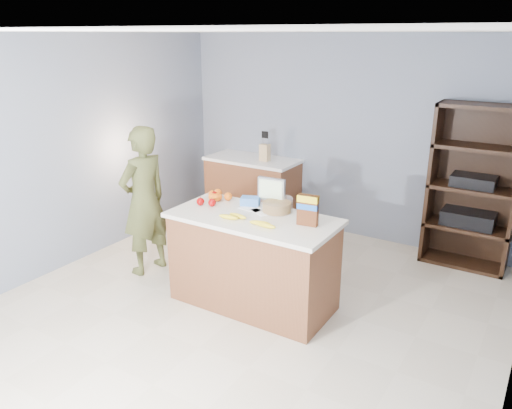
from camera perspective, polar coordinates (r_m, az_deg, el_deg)
The scene contains 15 objects.
floor at distance 4.73m, azimuth -2.29°, elevation -12.72°, with size 4.50×5.00×0.02m, color beige.
walls at distance 4.11m, azimuth -2.59°, elevation 7.26°, with size 4.52×5.02×2.51m.
counter_peninsula at distance 4.75m, azimuth -0.32°, elevation -6.85°, with size 1.56×0.76×0.90m.
back_cabinet at distance 6.83m, azimuth -0.36°, elevation 1.66°, with size 1.24×0.62×0.90m.
shelving_unit at distance 5.94m, azimuth 23.53°, elevation 1.52°, with size 0.90×0.40×1.80m.
person at distance 5.41m, azimuth -12.67°, elevation 0.39°, with size 0.59×0.38×1.61m, color #494E26.
knife_block at distance 6.55m, azimuth 1.02°, elevation 6.04°, with size 0.12×0.10×0.31m.
envelopes at distance 4.71m, azimuth -0.09°, elevation -0.69°, with size 0.37×0.21×0.00m.
bananas at distance 4.41m, azimuth -0.95°, elevation -1.81°, with size 0.59×0.13×0.04m.
apples at distance 4.92m, azimuth -5.42°, elevation 0.56°, with size 0.21×0.31×0.08m.
oranges at distance 5.02m, azimuth -4.42°, elevation 0.99°, with size 0.26×0.22×0.08m.
blue_carton at distance 4.85m, azimuth -0.67°, elevation 0.38°, with size 0.18×0.12×0.08m, color blue.
salad_bowl at distance 4.67m, azimuth 2.39°, elevation -0.13°, with size 0.30×0.30×0.13m.
tv at distance 4.78m, azimuth 1.77°, elevation 1.61°, with size 0.28×0.12×0.28m.
cereal_box at distance 4.32m, azimuth 5.94°, elevation -0.39°, with size 0.19×0.09×0.27m.
Camera 1 is at (2.28, -3.32, 2.49)m, focal length 35.00 mm.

